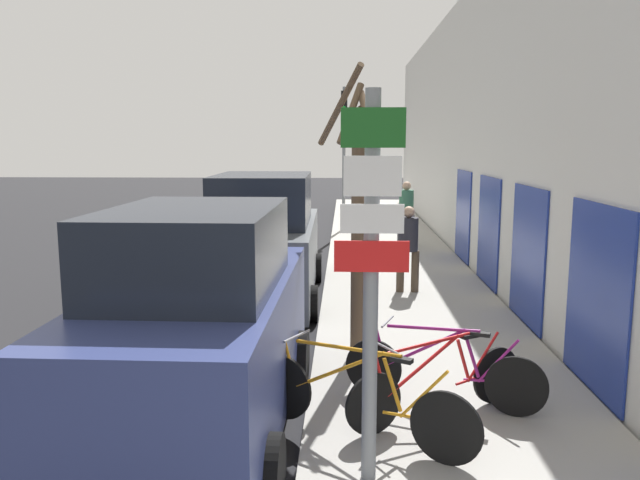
# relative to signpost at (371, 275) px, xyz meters

# --- Properties ---
(ground_plane) EXTENTS (80.00, 80.00, 0.00)m
(ground_plane) POSITION_rel_signpost_xyz_m (-1.61, 6.93, -1.90)
(ground_plane) COLOR black
(sidewalk_curb) EXTENTS (3.20, 32.00, 0.15)m
(sidewalk_curb) POSITION_rel_signpost_xyz_m (0.99, 9.73, -1.82)
(sidewalk_curb) COLOR #9E9B93
(sidewalk_curb) RESTS_ON ground
(building_facade) EXTENTS (0.23, 32.00, 6.50)m
(building_facade) POSITION_rel_signpost_xyz_m (2.74, 9.66, 1.32)
(building_facade) COLOR silver
(building_facade) RESTS_ON ground
(signpost) EXTENTS (0.59, 0.14, 3.21)m
(signpost) POSITION_rel_signpost_xyz_m (0.00, 0.00, 0.00)
(signpost) COLOR gray
(signpost) RESTS_ON sidewalk_curb
(bicycle_0) EXTENTS (2.11, 1.22, 0.92)m
(bicycle_0) POSITION_rel_signpost_xyz_m (-0.07, 0.69, -1.36)
(bicycle_0) COLOR black
(bicycle_0) RESTS_ON sidewalk_curb
(bicycle_1) EXTENTS (1.91, 1.14, 0.85)m
(bicycle_1) POSITION_rel_signpost_xyz_m (0.75, 1.20, -1.38)
(bicycle_1) COLOR black
(bicycle_1) RESTS_ON sidewalk_curb
(bicycle_2) EXTENTS (2.05, 0.78, 0.88)m
(bicycle_2) POSITION_rel_signpost_xyz_m (0.84, 1.51, -1.37)
(bicycle_2) COLOR black
(bicycle_2) RESTS_ON sidewalk_curb
(parked_car_0) EXTENTS (1.99, 4.47, 2.33)m
(parked_car_0) POSITION_rel_signpost_xyz_m (-1.65, 1.10, -0.83)
(parked_car_0) COLOR navy
(parked_car_0) RESTS_ON ground
(parked_car_1) EXTENTS (2.13, 4.81, 2.37)m
(parked_car_1) POSITION_rel_signpost_xyz_m (-1.71, 6.56, -0.83)
(parked_car_1) COLOR #51565B
(parked_car_1) RESTS_ON ground
(pedestrian_near) EXTENTS (0.43, 0.36, 1.62)m
(pedestrian_near) POSITION_rel_signpost_xyz_m (0.98, 6.66, -0.81)
(pedestrian_near) COLOR #4C3D2D
(pedestrian_near) RESTS_ON sidewalk_curb
(pedestrian_far) EXTENTS (0.44, 0.39, 1.75)m
(pedestrian_far) POSITION_rel_signpost_xyz_m (1.44, 11.89, -0.74)
(pedestrian_far) COLOR #333338
(pedestrian_far) RESTS_ON sidewalk_curb
(street_tree) EXTENTS (0.89, 1.85, 3.78)m
(street_tree) POSITION_rel_signpost_xyz_m (-0.03, 3.13, 0.05)
(street_tree) COLOR brown
(street_tree) RESTS_ON sidewalk_curb
(traffic_light) EXTENTS (0.20, 0.30, 4.50)m
(traffic_light) POSITION_rel_signpost_xyz_m (-0.25, 15.03, 1.13)
(traffic_light) COLOR gray
(traffic_light) RESTS_ON sidewalk_curb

